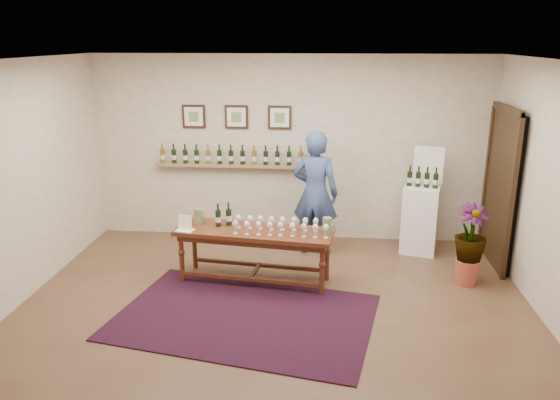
# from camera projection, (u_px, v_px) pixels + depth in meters

# --- Properties ---
(ground) EXTENTS (6.00, 6.00, 0.00)m
(ground) POSITION_uv_depth(u_px,v_px,m) (274.00, 311.00, 6.27)
(ground) COLOR #533524
(ground) RESTS_ON ground
(room_shell) EXTENTS (6.00, 6.00, 6.00)m
(room_shell) POSITION_uv_depth(u_px,v_px,m) (438.00, 181.00, 7.55)
(room_shell) COLOR beige
(room_shell) RESTS_ON ground
(rug) EXTENTS (3.13, 2.39, 0.02)m
(rug) POSITION_uv_depth(u_px,v_px,m) (245.00, 317.00, 6.14)
(rug) COLOR #3E0B13
(rug) RESTS_ON ground
(tasting_table) EXTENTS (2.05, 0.88, 0.70)m
(tasting_table) POSITION_uv_depth(u_px,v_px,m) (254.00, 238.00, 6.89)
(tasting_table) COLOR #4F1E13
(tasting_table) RESTS_ON ground
(table_glasses) EXTENTS (1.31, 0.35, 0.18)m
(table_glasses) POSITION_uv_depth(u_px,v_px,m) (282.00, 226.00, 6.73)
(table_glasses) COLOR white
(table_glasses) RESTS_ON tasting_table
(table_bottles) EXTENTS (0.29, 0.19, 0.29)m
(table_bottles) POSITION_uv_depth(u_px,v_px,m) (223.00, 215.00, 6.97)
(table_bottles) COLOR black
(table_bottles) RESTS_ON tasting_table
(pitcher_left) EXTENTS (0.16, 0.16, 0.21)m
(pitcher_left) POSITION_uv_depth(u_px,v_px,m) (198.00, 216.00, 7.04)
(pitcher_left) COLOR olive
(pitcher_left) RESTS_ON tasting_table
(pitcher_right) EXTENTS (0.13, 0.13, 0.20)m
(pitcher_right) POSITION_uv_depth(u_px,v_px,m) (327.00, 225.00, 6.71)
(pitcher_right) COLOR olive
(pitcher_right) RESTS_ON tasting_table
(menu_card) EXTENTS (0.24, 0.19, 0.19)m
(menu_card) POSITION_uv_depth(u_px,v_px,m) (185.00, 223.00, 6.83)
(menu_card) COLOR white
(menu_card) RESTS_ON tasting_table
(display_pedestal) EXTENTS (0.60, 0.60, 0.98)m
(display_pedestal) POSITION_uv_depth(u_px,v_px,m) (420.00, 219.00, 7.91)
(display_pedestal) COLOR white
(display_pedestal) RESTS_ON ground
(pedestal_bottles) EXTENTS (0.27, 0.14, 0.27)m
(pedestal_bottles) POSITION_uv_depth(u_px,v_px,m) (423.00, 178.00, 7.72)
(pedestal_bottles) COLOR black
(pedestal_bottles) RESTS_ON display_pedestal
(info_sign) EXTENTS (0.41, 0.13, 0.58)m
(info_sign) POSITION_uv_depth(u_px,v_px,m) (428.00, 165.00, 7.81)
(info_sign) COLOR white
(info_sign) RESTS_ON display_pedestal
(potted_plant) EXTENTS (0.61, 0.61, 0.91)m
(potted_plant) POSITION_uv_depth(u_px,v_px,m) (470.00, 245.00, 6.82)
(potted_plant) COLOR #A94938
(potted_plant) RESTS_ON ground
(person) EXTENTS (0.74, 0.57, 1.80)m
(person) POSITION_uv_depth(u_px,v_px,m) (315.00, 193.00, 7.72)
(person) COLOR #364D80
(person) RESTS_ON ground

